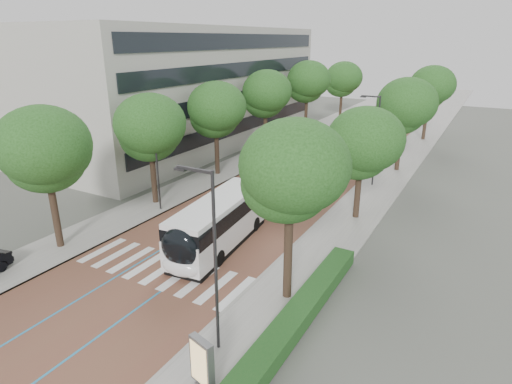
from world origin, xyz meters
TOP-DOWN VIEW (x-y plane):
  - ground at (0.00, 0.00)m, footprint 160.00×160.00m
  - road at (0.00, 40.00)m, footprint 11.00×140.00m
  - sidewalk_left at (-7.50, 40.00)m, footprint 4.00×140.00m
  - sidewalk_right at (7.50, 40.00)m, footprint 4.00×140.00m
  - kerb_left at (-5.60, 40.00)m, footprint 0.20×140.00m
  - kerb_right at (5.60, 40.00)m, footprint 0.20×140.00m
  - zebra_crossing at (0.20, 1.00)m, footprint 10.55×3.60m
  - lane_line_left at (-1.60, 40.00)m, footprint 0.12×126.00m
  - lane_line_right at (1.60, 40.00)m, footprint 0.12×126.00m
  - office_building at (-19.47, 28.00)m, footprint 18.11×40.00m
  - hedge at (9.10, 0.00)m, footprint 1.20×14.00m
  - streetlight_near at (6.62, -3.00)m, footprint 1.82×0.20m
  - streetlight_far at (6.62, 22.00)m, footprint 1.82×0.20m
  - lamp_post_left at (-6.10, 8.00)m, footprint 0.14×0.14m
  - trees_left at (-7.50, 26.93)m, footprint 6.02×60.76m
  - trees_right at (7.70, 23.58)m, footprint 5.73×47.42m
  - lead_bus at (1.00, 9.01)m, footprint 4.32×18.55m
  - bus_queued_0 at (1.57, 24.82)m, footprint 3.15×12.51m
  - bus_queued_1 at (2.01, 37.90)m, footprint 2.60×12.41m
  - bus_queued_2 at (1.95, 51.66)m, footprint 2.93×12.47m
  - ad_panel at (7.66, -5.30)m, footprint 1.15×0.59m

SIDE VIEW (x-z plane):
  - ground at x=0.00m, z-range 0.00..0.00m
  - road at x=0.00m, z-range 0.00..0.02m
  - lane_line_left at x=-1.60m, z-range 0.02..0.03m
  - lane_line_right at x=1.60m, z-range 0.02..0.03m
  - zebra_crossing at x=0.20m, z-range 0.02..0.03m
  - sidewalk_left at x=-7.50m, z-range 0.00..0.12m
  - sidewalk_right at x=7.50m, z-range 0.00..0.12m
  - kerb_left at x=-5.60m, z-range -0.01..0.13m
  - kerb_right at x=5.60m, z-range -0.01..0.13m
  - hedge at x=9.10m, z-range 0.12..0.92m
  - ad_panel at x=7.66m, z-range 0.18..2.48m
  - bus_queued_0 at x=1.57m, z-range 0.02..3.22m
  - bus_queued_1 at x=2.01m, z-range 0.02..3.22m
  - bus_queued_2 at x=1.95m, z-range 0.02..3.22m
  - lead_bus at x=1.00m, z-range 0.03..3.23m
  - lamp_post_left at x=-6.10m, z-range 0.12..8.12m
  - streetlight_near at x=6.62m, z-range 0.82..8.82m
  - streetlight_far at x=6.62m, z-range 0.82..8.82m
  - trees_right at x=7.70m, z-range 1.73..10.74m
  - trees_left at x=-7.50m, z-range 1.61..11.01m
  - office_building at x=-19.47m, z-range 0.00..14.00m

